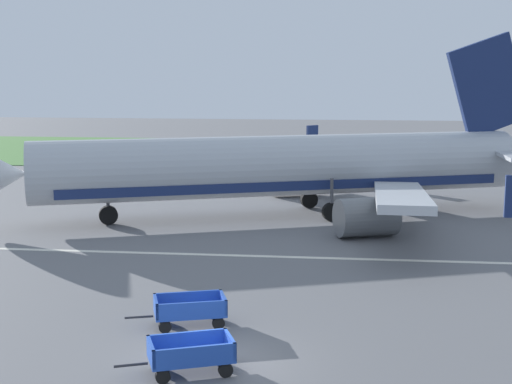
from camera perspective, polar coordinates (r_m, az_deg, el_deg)
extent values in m
plane|color=slate|center=(24.29, -3.10, -12.68)|extent=(220.00, 220.00, 0.00)
cube|color=#477A38|center=(81.53, 3.87, 3.00)|extent=(220.00, 28.00, 0.06)
cube|color=silver|center=(37.00, 0.43, -4.86)|extent=(120.00, 0.36, 0.01)
cylinder|color=#B2B7BC|center=(46.34, 1.93, 2.00)|extent=(29.42, 13.86, 3.70)
cube|color=navy|center=(46.48, 1.92, 0.76)|extent=(26.55, 12.65, 0.56)
cube|color=#B2B7BC|center=(40.07, 10.84, -0.30)|extent=(2.99, 13.07, 1.35)
cylinder|color=slate|center=(41.24, 8.33, -1.86)|extent=(3.73, 3.08, 2.10)
cube|color=#B2B7BC|center=(55.53, 3.72, 2.53)|extent=(10.67, 11.37, 1.35)
cube|color=navy|center=(62.38, 4.26, 4.16)|extent=(0.95, 0.89, 1.90)
cylinder|color=slate|center=(53.88, 2.95, 0.87)|extent=(3.73, 3.08, 2.10)
cube|color=navy|center=(51.42, 17.08, 7.64)|extent=(5.73, 2.41, 6.88)
cube|color=#B2B7BC|center=(54.55, 15.34, 3.43)|extent=(4.63, 5.20, 0.24)
cylinder|color=#4C4C51|center=(44.94, -11.09, -0.44)|extent=(0.20, 0.20, 2.04)
cylinder|color=black|center=(45.12, -11.05, -1.72)|extent=(1.19, 0.80, 1.10)
cylinder|color=#4C4C51|center=(45.24, 5.72, -0.24)|extent=(0.20, 0.20, 2.04)
cylinder|color=black|center=(45.42, 5.70, -1.51)|extent=(1.19, 0.80, 1.10)
cylinder|color=#4C4C51|center=(49.36, 4.03, 0.59)|extent=(0.20, 0.20, 2.04)
cylinder|color=black|center=(49.53, 4.02, -0.58)|extent=(1.19, 0.80, 1.10)
cube|color=#234CB2|center=(23.39, -4.91, -12.33)|extent=(2.84, 2.22, 0.08)
cube|color=#234CB2|center=(22.67, -4.63, -12.18)|extent=(2.36, 1.01, 0.55)
cube|color=#234CB2|center=(23.87, -5.20, -11.06)|extent=(2.36, 1.01, 0.55)
cube|color=#234CB2|center=(23.11, -7.92, -11.82)|extent=(0.61, 1.34, 0.55)
cube|color=#234CB2|center=(23.49, -1.98, -11.37)|extent=(0.61, 1.34, 0.55)
cylinder|color=#2D2D33|center=(23.19, -9.40, -12.73)|extent=(0.96, 0.44, 0.08)
cylinder|color=black|center=(22.84, -7.03, -13.62)|extent=(0.47, 0.31, 0.44)
cylinder|color=black|center=(23.87, -7.41, -12.58)|extent=(0.47, 0.31, 0.44)
cylinder|color=black|center=(23.14, -2.30, -13.24)|extent=(0.47, 0.31, 0.44)
cylinder|color=black|center=(24.16, -2.90, -12.24)|extent=(0.47, 0.31, 0.44)
cube|color=#234CB2|center=(27.36, -4.99, -9.05)|extent=(2.81, 2.10, 0.08)
cube|color=#234CB2|center=(26.65, -4.85, -8.84)|extent=(2.41, 0.86, 0.55)
cube|color=#234CB2|center=(27.88, -5.15, -8.02)|extent=(2.41, 0.86, 0.55)
cube|color=#234CB2|center=(27.17, -7.54, -8.53)|extent=(0.52, 1.36, 0.55)
cube|color=#234CB2|center=(27.41, -2.48, -8.29)|extent=(0.52, 1.36, 0.55)
cylinder|color=#2D2D33|center=(27.25, -8.80, -9.29)|extent=(0.98, 0.38, 0.08)
cylinder|color=black|center=(26.84, -6.87, -10.04)|extent=(0.47, 0.29, 0.44)
cylinder|color=black|center=(27.90, -7.05, -9.28)|extent=(0.47, 0.29, 0.44)
cylinder|color=black|center=(27.03, -2.85, -9.84)|extent=(0.47, 0.29, 0.44)
cylinder|color=black|center=(28.08, -3.19, -9.10)|extent=(0.47, 0.29, 0.44)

